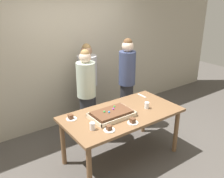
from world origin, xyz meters
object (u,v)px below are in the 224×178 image
(drink_cup_middle, at_px, (92,126))
(person_striped_tie_right, at_px, (88,85))
(person_green_shirt_behind, at_px, (127,82))
(plated_slice_near_left, at_px, (109,129))
(cake_server_utensil, at_px, (142,96))
(party_table, at_px, (122,118))
(drink_cup_nearest, at_px, (147,105))
(plated_slice_far_left, at_px, (133,122))
(sheet_cake, at_px, (112,114))
(person_serving_front, at_px, (87,95))
(plated_slice_near_right, at_px, (71,118))

(drink_cup_middle, relative_size, person_striped_tie_right, 0.06)
(drink_cup_middle, distance_m, person_green_shirt_behind, 1.60)
(plated_slice_near_left, distance_m, cake_server_utensil, 1.27)
(party_table, bearing_deg, drink_cup_middle, -166.08)
(person_striped_tie_right, bearing_deg, drink_cup_middle, -13.60)
(person_green_shirt_behind, xyz_separation_m, person_striped_tie_right, (-0.58, 0.44, -0.08))
(drink_cup_nearest, bearing_deg, person_green_shirt_behind, 70.60)
(plated_slice_far_left, distance_m, drink_cup_nearest, 0.53)
(plated_slice_near_left, bearing_deg, person_green_shirt_behind, 42.90)
(sheet_cake, xyz_separation_m, person_green_shirt_behind, (0.90, 0.78, 0.08))
(party_table, relative_size, person_striped_tie_right, 1.10)
(plated_slice_near_left, xyz_separation_m, person_striped_tie_right, (0.57, 1.50, 0.02))
(plated_slice_far_left, relative_size, drink_cup_nearest, 1.50)
(sheet_cake, distance_m, drink_cup_middle, 0.44)
(person_serving_front, height_order, person_green_shirt_behind, person_green_shirt_behind)
(sheet_cake, bearing_deg, plated_slice_near_left, -130.68)
(plated_slice_far_left, distance_m, person_green_shirt_behind, 1.35)
(party_table, height_order, drink_cup_middle, drink_cup_middle)
(party_table, bearing_deg, plated_slice_near_left, -146.16)
(party_table, relative_size, plated_slice_far_left, 11.79)
(person_serving_front, bearing_deg, plated_slice_near_right, -44.26)
(drink_cup_nearest, relative_size, person_serving_front, 0.06)
(party_table, distance_m, plated_slice_far_left, 0.35)
(sheet_cake, height_order, person_striped_tie_right, person_striped_tie_right)
(drink_cup_middle, bearing_deg, plated_slice_near_left, -41.78)
(plated_slice_near_left, height_order, plated_slice_far_left, plated_slice_far_left)
(plated_slice_near_right, xyz_separation_m, drink_cup_nearest, (1.10, -0.36, 0.03))
(plated_slice_near_right, relative_size, drink_cup_nearest, 1.50)
(drink_cup_nearest, distance_m, cake_server_utensil, 0.49)
(plated_slice_far_left, height_order, drink_cup_middle, drink_cup_middle)
(party_table, bearing_deg, person_serving_front, 101.03)
(plated_slice_near_right, relative_size, person_serving_front, 0.09)
(plated_slice_near_left, relative_size, drink_cup_nearest, 1.50)
(plated_slice_near_right, height_order, drink_cup_middle, drink_cup_middle)
(cake_server_utensil, bearing_deg, sheet_cake, -159.94)
(party_table, xyz_separation_m, drink_cup_middle, (-0.60, -0.15, 0.14))
(plated_slice_near_left, distance_m, drink_cup_middle, 0.22)
(plated_slice_far_left, xyz_separation_m, drink_cup_nearest, (0.47, 0.23, 0.02))
(party_table, relative_size, drink_cup_middle, 17.69)
(sheet_cake, xyz_separation_m, person_striped_tie_right, (0.32, 1.21, 0.00))
(plated_slice_near_left, distance_m, person_serving_front, 1.11)
(plated_slice_near_left, relative_size, person_green_shirt_behind, 0.09)
(party_table, distance_m, plated_slice_near_left, 0.54)
(cake_server_utensil, distance_m, person_striped_tie_right, 1.05)
(plated_slice_far_left, bearing_deg, cake_server_utensil, 40.56)
(party_table, xyz_separation_m, plated_slice_near_right, (-0.70, 0.27, 0.12))
(drink_cup_nearest, height_order, person_serving_front, person_serving_front)
(party_table, xyz_separation_m, sheet_cake, (-0.19, -0.00, 0.13))
(sheet_cake, height_order, person_serving_front, person_serving_front)
(sheet_cake, xyz_separation_m, plated_slice_near_left, (-0.25, -0.29, -0.02))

